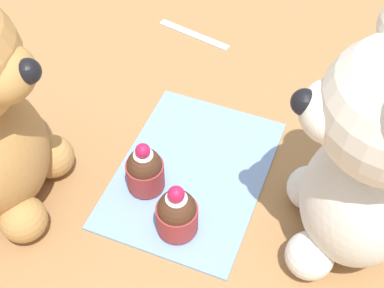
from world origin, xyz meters
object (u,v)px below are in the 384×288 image
Objects in this scene: cupcake_near_tan_bear at (145,170)px; teaspoon at (194,34)px; teddy_bear_cream at (372,158)px; cupcake_near_cream_bear at (177,213)px.

teaspoon is at bearing -169.73° from cupcake_near_tan_bear.
teaspoon is at bearing -147.56° from teddy_bear_cream.
cupcake_near_tan_bear is at bearing -125.56° from cupcake_near_cream_bear.
teddy_bear_cream is 3.94× the size of cupcake_near_tan_bear.
cupcake_near_cream_bear is 0.07m from cupcake_near_tan_bear.
teddy_bear_cream reaches higher than cupcake_near_cream_bear.
teddy_bear_cream reaches higher than teaspoon.
teaspoon is (-0.27, -0.28, -0.14)m from teddy_bear_cream.
teddy_bear_cream is at bearing -32.88° from teaspoon.
cupcake_near_cream_bear reaches higher than teaspoon.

